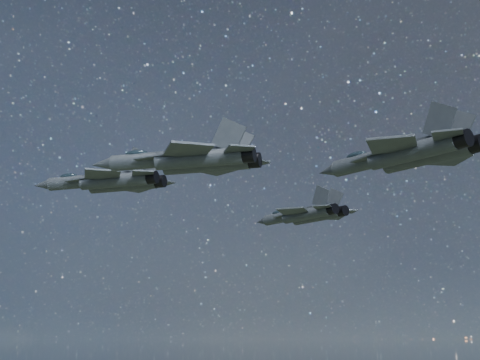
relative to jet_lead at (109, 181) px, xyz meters
The scene contains 4 objects.
jet_lead is the anchor object (origin of this frame).
jet_left 27.42m from the jet_lead, 60.53° to the left, with size 17.02×11.43×4.30m.
jet_right 24.86m from the jet_lead, 31.34° to the right, with size 15.68×10.62×3.95m.
jet_slot 36.54m from the jet_lead, ahead, with size 17.17×11.53×4.34m.
Camera 1 is at (38.00, -56.03, 130.09)m, focal length 50.00 mm.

